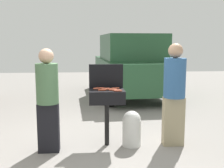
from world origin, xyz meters
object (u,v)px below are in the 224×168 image
Objects in this scene: hot_dog_0 at (105,89)px; hot_dog_6 at (100,88)px; bbq_grill at (107,98)px; propane_tank at (132,128)px; parked_minivan at (130,65)px; hot_dog_8 at (102,90)px; hot_dog_10 at (97,89)px; hot_dog_4 at (113,89)px; hot_dog_7 at (109,89)px; hot_dog_1 at (115,88)px; person_right at (174,91)px; hot_dog_9 at (116,90)px; hot_dog_5 at (106,88)px; hot_dog_2 at (113,90)px; person_left at (48,97)px; hot_dog_3 at (118,91)px.

hot_dog_0 is 0.15m from hot_dog_6.
hot_dog_0 is at bearing -158.09° from bbq_grill.
parked_minivan is at bearing 82.35° from propane_tank.
parked_minivan is (1.12, 4.56, 0.04)m from hot_dog_8.
hot_dog_10 is 4.56m from parked_minivan.
hot_dog_4 is 0.08m from hot_dog_7.
hot_dog_1 is 0.27m from hot_dog_6.
propane_tank is 0.35× the size of person_right.
hot_dog_9 and hot_dog_10 have the same top height.
hot_dog_1 is at bearing -16.55° from person_right.
hot_dog_9 is (0.16, -0.12, 0.16)m from bbq_grill.
hot_dog_9 is 0.37m from hot_dog_10.
hot_dog_5 is at bearing 102.42° from bbq_grill.
hot_dog_2 and hot_dog_5 have the same top height.
person_left is at bearing -159.34° from hot_dog_10.
hot_dog_4 is at bearing 19.97° from hot_dog_8.
hot_dog_3 and hot_dog_6 have the same top height.
hot_dog_10 is 0.07× the size of person_right.
bbq_grill is at bearing 170.30° from propane_tank.
hot_dog_2 reaches higher than propane_tank.
hot_dog_1 is 0.17m from hot_dog_5.
hot_dog_10 is at bearing -13.82° from person_right.
hot_dog_5 reaches higher than propane_tank.
person_right is at bearing -4.12° from bbq_grill.
person_left is (-1.14, -0.06, -0.07)m from hot_dog_3.
hot_dog_3 is 0.40m from hot_dog_6.
hot_dog_10 is at bearing 166.17° from propane_tank.
hot_dog_5 is 0.11m from hot_dog_6.
person_left is at bearing -166.99° from hot_dog_0.
hot_dog_9 is at bearing -39.83° from hot_dog_6.
hot_dog_7 is (-0.14, 0.20, 0.00)m from hot_dog_3.
parked_minivan is (1.00, 4.44, 0.04)m from hot_dog_7.
hot_dog_10 is at bearing 70.46° from parked_minivan.
hot_dog_7 is at bearing 120.84° from hot_dog_2.
propane_tank is at bearing -18.59° from hot_dog_6.
hot_dog_4 is 4.59m from parked_minivan.
hot_dog_5 is at bearing -177.29° from hot_dog_1.
bbq_grill is 0.22× the size of parked_minivan.
parked_minivan is at bearing 65.99° from person_left.
hot_dog_9 reaches higher than propane_tank.
hot_dog_4 is at bearing -7.44° from bbq_grill.
person_right reaches higher than hot_dog_8.
hot_dog_10 is at bearing 19.64° from person_left.
person_right is at bearing 2.01° from hot_dog_9.
hot_dog_0 is 0.13m from hot_dog_4.
bbq_grill is 7.50× the size of hot_dog_5.
hot_dog_3 is 0.21× the size of propane_tank.
person_left reaches higher than hot_dog_7.
hot_dog_10 is (-0.14, 0.08, 0.00)m from hot_dog_0.
propane_tank is at bearing -9.70° from bbq_grill.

